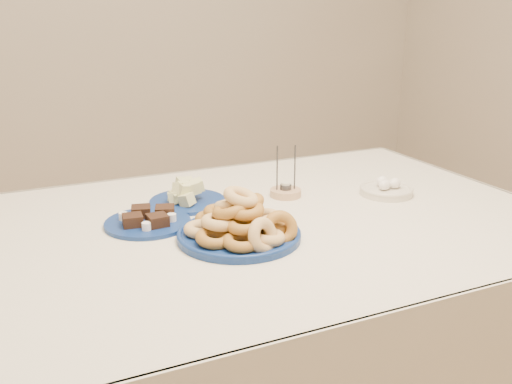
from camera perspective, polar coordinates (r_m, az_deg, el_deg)
dining_table at (r=1.59m, az=-0.76°, el=-6.58°), size 1.71×1.11×0.75m
donut_platter at (r=1.42m, az=-1.53°, el=-3.36°), size 0.39×0.39×0.14m
melon_plate at (r=1.69m, az=-7.02°, el=-0.40°), size 0.26×0.26×0.08m
brownie_plate at (r=1.55m, az=-10.73°, el=-2.81°), size 0.29×0.29×0.04m
candle_holder at (r=1.75m, az=2.98°, el=0.06°), size 0.12×0.12×0.16m
egg_bowl at (r=1.81m, az=12.91°, el=0.27°), size 0.20×0.20×0.05m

